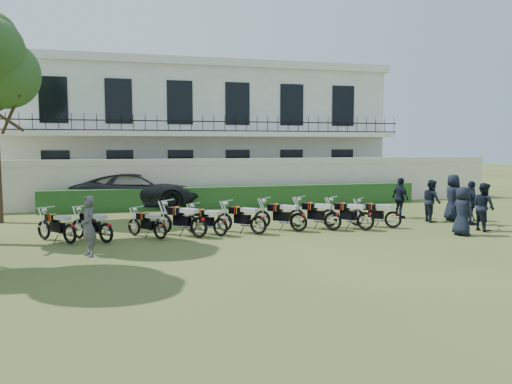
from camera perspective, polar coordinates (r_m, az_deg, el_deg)
ground at (r=16.61m, az=0.58°, el=-4.89°), size 100.00×100.00×0.00m
perimeter_wall at (r=24.21m, az=-4.51°, el=1.16°), size 30.00×0.35×2.30m
hedge at (r=23.69m, az=-1.77°, el=-0.55°), size 18.00×0.60×1.00m
building at (r=30.03m, az=-6.64°, el=6.83°), size 20.40×9.60×7.40m
motorcycle_0 at (r=15.89m, az=-20.53°, el=-3.97°), size 1.32×1.49×1.04m
motorcycle_1 at (r=15.68m, az=-16.78°, el=-3.95°), size 1.34×1.52×1.06m
motorcycle_2 at (r=15.91m, az=-10.90°, el=-3.85°), size 1.19×1.38×0.95m
motorcycle_3 at (r=15.96m, az=-6.57°, el=-3.44°), size 1.56×1.55×1.14m
motorcycle_4 at (r=16.20m, az=-4.09°, el=-3.51°), size 1.28×1.45×1.01m
motorcycle_5 at (r=16.43m, az=0.28°, el=-3.26°), size 1.46×1.45×1.07m
motorcycle_6 at (r=17.04m, az=4.89°, el=-2.91°), size 1.57×1.44×1.11m
motorcycle_7 at (r=17.39m, az=8.78°, el=-2.77°), size 1.45×1.59×1.12m
motorcycle_8 at (r=17.61m, az=12.42°, el=-2.75°), size 1.39×1.60×1.10m
motorcycle_9 at (r=18.36m, az=15.40°, el=-2.59°), size 1.54×1.24×1.03m
suv at (r=24.06m, az=-13.33°, el=0.18°), size 6.35×3.81×1.65m
inspector at (r=14.04m, az=-18.61°, el=-3.73°), size 0.58×0.70×1.63m
officer_0 at (r=17.69m, az=22.53°, el=-2.04°), size 0.74×0.91×1.61m
officer_1 at (r=18.96m, az=24.57°, el=-1.54°), size 0.65×0.82×1.67m
officer_2 at (r=20.11m, az=23.35°, el=-1.16°), size 0.60×1.03×1.64m
officer_3 at (r=20.94m, az=21.55°, el=-0.60°), size 0.69×0.96×1.83m
officer_4 at (r=20.39m, az=19.43°, el=-0.95°), size 0.74×0.89×1.63m
officer_5 at (r=20.96m, az=16.16°, el=-0.67°), size 0.48×1.00×1.65m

